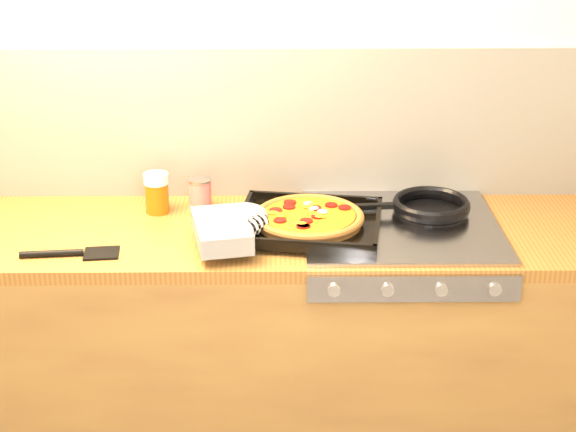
{
  "coord_description": "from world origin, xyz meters",
  "views": [
    {
      "loc": [
        0.08,
        -1.4,
        1.99
      ],
      "look_at": [
        0.1,
        1.08,
        0.95
      ],
      "focal_mm": 55.0,
      "sensor_mm": 36.0,
      "label": 1
    }
  ],
  "objects_px": {
    "pizza_on_tray": "(285,221)",
    "frying_pan": "(429,207)",
    "juice_glass": "(157,193)",
    "tomato_can": "(200,194)"
  },
  "relations": [
    {
      "from": "pizza_on_tray",
      "to": "frying_pan",
      "type": "xyz_separation_m",
      "value": [
        0.46,
        0.13,
        -0.01
      ]
    },
    {
      "from": "frying_pan",
      "to": "juice_glass",
      "type": "relative_size",
      "value": 3.17
    },
    {
      "from": "frying_pan",
      "to": "tomato_can",
      "type": "distance_m",
      "value": 0.73
    },
    {
      "from": "frying_pan",
      "to": "tomato_can",
      "type": "height_order",
      "value": "tomato_can"
    },
    {
      "from": "pizza_on_tray",
      "to": "frying_pan",
      "type": "bearing_deg",
      "value": 15.78
    },
    {
      "from": "frying_pan",
      "to": "juice_glass",
      "type": "height_order",
      "value": "juice_glass"
    },
    {
      "from": "pizza_on_tray",
      "to": "tomato_can",
      "type": "bearing_deg",
      "value": 143.06
    },
    {
      "from": "frying_pan",
      "to": "tomato_can",
      "type": "bearing_deg",
      "value": 174.03
    },
    {
      "from": "frying_pan",
      "to": "juice_glass",
      "type": "xyz_separation_m",
      "value": [
        -0.87,
        0.06,
        0.03
      ]
    },
    {
      "from": "juice_glass",
      "to": "frying_pan",
      "type": "bearing_deg",
      "value": -3.73
    }
  ]
}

